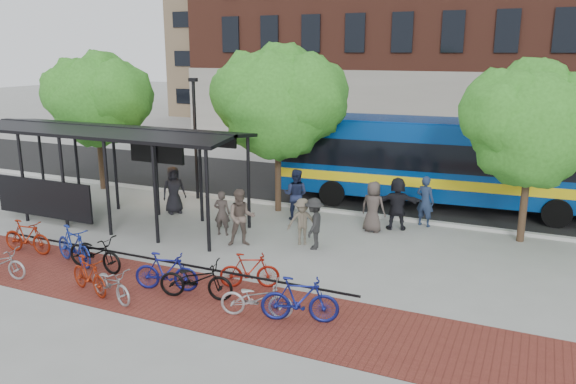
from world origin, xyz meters
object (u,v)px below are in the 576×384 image
at_px(tree_b, 281,98).
at_px(pedestrian_1, 222,213).
at_px(bike_3, 74,246).
at_px(pedestrian_8, 241,218).
at_px(bus, 443,158).
at_px(bike_2, 0,263).
at_px(lamp_post_left, 195,135).
at_px(pedestrian_6, 373,207).
at_px(pedestrian_9, 314,224).
at_px(pedestrian_3, 302,222).
at_px(bike_6, 111,284).
at_px(bike_7, 166,272).
at_px(bike_8, 196,279).
at_px(bike_1, 27,237).
at_px(pedestrian_7, 425,201).
at_px(pedestrian_2, 296,195).
at_px(pedestrian_0, 174,190).
at_px(bike_9, 250,270).
at_px(bike_4, 95,253).
at_px(bike_10, 257,299).
at_px(bus_shelter, 106,142).
at_px(pedestrian_5, 397,203).
at_px(tree_a, 98,96).
at_px(bike_5, 89,275).
at_px(bike_11, 300,300).
at_px(tree_c, 536,120).

xyz_separation_m(tree_b, pedestrian_1, (-0.56, -3.60, -3.67)).
height_order(bike_3, pedestrian_8, pedestrian_8).
distance_m(tree_b, pedestrian_1, 5.17).
distance_m(bus, bike_2, 16.24).
bearing_deg(bike_3, lamp_post_left, 24.51).
xyz_separation_m(pedestrian_6, pedestrian_9, (-1.24, -2.48, -0.07)).
relative_size(tree_b, pedestrian_3, 4.16).
relative_size(bike_2, pedestrian_9, 1.01).
bearing_deg(bike_6, bike_7, -24.00).
bearing_deg(lamp_post_left, bike_8, -56.96).
height_order(bike_1, pedestrian_7, pedestrian_7).
bearing_deg(bike_6, bike_1, 87.93).
height_order(tree_b, bus, tree_b).
xyz_separation_m(bike_8, pedestrian_2, (-0.46, 7.45, 0.46)).
xyz_separation_m(bike_7, pedestrian_0, (-4.17, 6.21, 0.40)).
height_order(bike_9, pedestrian_2, pedestrian_2).
relative_size(bike_4, bike_10, 1.13).
xyz_separation_m(bus_shelter, tree_b, (5.23, 3.83, 1.46)).
distance_m(bike_9, pedestrian_5, 7.10).
distance_m(bus_shelter, pedestrian_0, 3.15).
distance_m(bus_shelter, bike_9, 8.71).
xyz_separation_m(pedestrian_0, pedestrian_2, (4.70, 1.15, 0.04)).
xyz_separation_m(bike_1, bike_4, (2.94, -0.20, -0.01)).
distance_m(tree_a, bike_2, 11.21).
height_order(bike_5, bike_11, bike_11).
height_order(bus_shelter, bike_5, bus_shelter).
height_order(bike_2, pedestrian_7, pedestrian_7).
bearing_deg(tree_a, bike_5, -49.94).
bearing_deg(bike_3, pedestrian_0, 22.97).
bearing_deg(pedestrian_3, pedestrian_1, 159.63).
bearing_deg(bike_9, bike_7, 94.73).
distance_m(tree_a, tree_c, 18.00).
bearing_deg(bike_2, pedestrian_3, -55.20).
height_order(bike_2, bike_10, bike_10).
height_order(pedestrian_6, pedestrian_8, pedestrian_8).
bearing_deg(bike_1, bike_3, -97.26).
bearing_deg(bus_shelter, pedestrian_0, 49.32).
relative_size(pedestrian_2, pedestrian_8, 1.03).
bearing_deg(bike_1, pedestrian_7, -57.82).
height_order(lamp_post_left, bike_8, lamp_post_left).
relative_size(tree_b, bike_4, 3.21).
relative_size(pedestrian_1, pedestrian_7, 0.85).
bearing_deg(bike_11, pedestrian_2, 7.08).
bearing_deg(bike_8, bike_6, 104.34).
bearing_deg(bike_8, lamp_post_left, 20.30).
bearing_deg(tree_a, bus, 12.46).
height_order(pedestrian_3, pedestrian_8, pedestrian_8).
height_order(bike_2, pedestrian_5, pedestrian_5).
xyz_separation_m(pedestrian_1, pedestrian_9, (3.40, 0.02, 0.05)).
height_order(lamp_post_left, bike_1, lamp_post_left).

